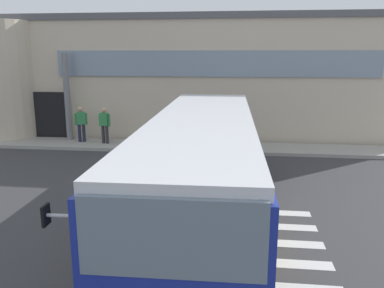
{
  "coord_description": "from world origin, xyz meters",
  "views": [
    {
      "loc": [
        2.16,
        -12.66,
        4.23
      ],
      "look_at": [
        0.78,
        -0.8,
        1.5
      ],
      "focal_mm": 36.83,
      "sensor_mm": 36.0,
      "label": 1
    }
  ],
  "objects_px": {
    "entry_support_column": "(67,97)",
    "safety_bollard_yellow": "(185,145)",
    "bus_main_foreground": "(203,168)",
    "passenger_by_doorway": "(105,123)",
    "passenger_near_column": "(81,122)"
  },
  "relations": [
    {
      "from": "entry_support_column",
      "to": "safety_bollard_yellow",
      "type": "xyz_separation_m",
      "value": [
        5.95,
        -1.8,
        -1.78
      ]
    },
    {
      "from": "entry_support_column",
      "to": "bus_main_foreground",
      "type": "relative_size",
      "value": 0.36
    },
    {
      "from": "entry_support_column",
      "to": "safety_bollard_yellow",
      "type": "relative_size",
      "value": 4.61
    },
    {
      "from": "entry_support_column",
      "to": "bus_main_foreground",
      "type": "xyz_separation_m",
      "value": [
        7.27,
        -8.22,
        -0.89
      ]
    },
    {
      "from": "safety_bollard_yellow",
      "to": "passenger_by_doorway",
      "type": "bearing_deg",
      "value": 163.27
    },
    {
      "from": "passenger_near_column",
      "to": "entry_support_column",
      "type": "bearing_deg",
      "value": 150.58
    },
    {
      "from": "entry_support_column",
      "to": "passenger_near_column",
      "type": "bearing_deg",
      "value": -29.42
    },
    {
      "from": "passenger_near_column",
      "to": "safety_bollard_yellow",
      "type": "relative_size",
      "value": 1.86
    },
    {
      "from": "bus_main_foreground",
      "to": "passenger_near_column",
      "type": "height_order",
      "value": "bus_main_foreground"
    },
    {
      "from": "passenger_near_column",
      "to": "safety_bollard_yellow",
      "type": "height_order",
      "value": "passenger_near_column"
    },
    {
      "from": "bus_main_foreground",
      "to": "safety_bollard_yellow",
      "type": "xyz_separation_m",
      "value": [
        -1.32,
        6.42,
        -0.88
      ]
    },
    {
      "from": "passenger_by_doorway",
      "to": "entry_support_column",
      "type": "bearing_deg",
      "value": 162.97
    },
    {
      "from": "entry_support_column",
      "to": "passenger_near_column",
      "type": "relative_size",
      "value": 2.48
    },
    {
      "from": "bus_main_foreground",
      "to": "passenger_by_doorway",
      "type": "relative_size",
      "value": 6.92
    },
    {
      "from": "passenger_by_doorway",
      "to": "bus_main_foreground",
      "type": "bearing_deg",
      "value": -55.39
    }
  ]
}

